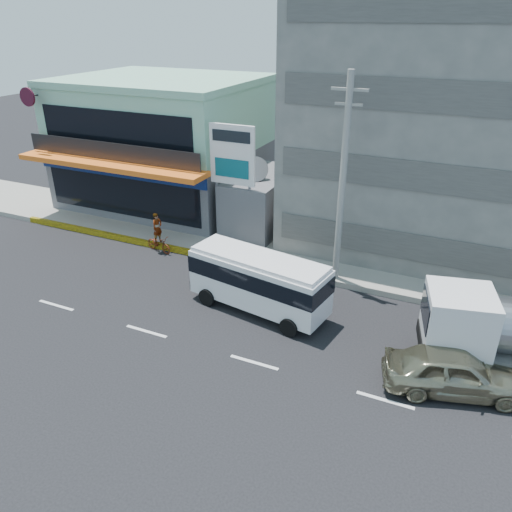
{
  "coord_description": "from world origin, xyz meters",
  "views": [
    {
      "loc": [
        11.45,
        -13.96,
        12.09
      ],
      "look_at": [
        3.06,
        4.41,
        2.2
      ],
      "focal_mm": 35.0,
      "sensor_mm": 36.0,
      "label": 1
    }
  ],
  "objects_px": {
    "shop_building": "(166,146)",
    "motorcycle_rider": "(158,239)",
    "satellite_dish": "(255,178)",
    "sedan": "(454,371)",
    "billboard": "(232,162)",
    "minibus": "(259,278)",
    "utility_pole_near": "(342,183)",
    "concrete_building": "(458,119)"
  },
  "relations": [
    {
      "from": "satellite_dish",
      "to": "sedan",
      "type": "height_order",
      "value": "satellite_dish"
    },
    {
      "from": "concrete_building",
      "to": "motorcycle_rider",
      "type": "relative_size",
      "value": 7.06
    },
    {
      "from": "shop_building",
      "to": "sedan",
      "type": "xyz_separation_m",
      "value": [
        20.0,
        -12.45,
        -3.17
      ]
    },
    {
      "from": "satellite_dish",
      "to": "billboard",
      "type": "height_order",
      "value": "billboard"
    },
    {
      "from": "utility_pole_near",
      "to": "shop_building",
      "type": "bearing_deg",
      "value": 154.94
    },
    {
      "from": "minibus",
      "to": "shop_building",
      "type": "bearing_deg",
      "value": 138.12
    },
    {
      "from": "sedan",
      "to": "satellite_dish",
      "type": "bearing_deg",
      "value": 36.02
    },
    {
      "from": "shop_building",
      "to": "minibus",
      "type": "distance_m",
      "value": 15.75
    },
    {
      "from": "billboard",
      "to": "minibus",
      "type": "height_order",
      "value": "billboard"
    },
    {
      "from": "minibus",
      "to": "sedan",
      "type": "xyz_separation_m",
      "value": [
        8.41,
        -2.06,
        -0.76
      ]
    },
    {
      "from": "utility_pole_near",
      "to": "minibus",
      "type": "distance_m",
      "value": 5.77
    },
    {
      "from": "shop_building",
      "to": "utility_pole_near",
      "type": "height_order",
      "value": "utility_pole_near"
    },
    {
      "from": "satellite_dish",
      "to": "concrete_building",
      "type": "bearing_deg",
      "value": 21.8
    },
    {
      "from": "minibus",
      "to": "motorcycle_rider",
      "type": "bearing_deg",
      "value": 156.85
    },
    {
      "from": "billboard",
      "to": "sedan",
      "type": "relative_size",
      "value": 1.43
    },
    {
      "from": "satellite_dish",
      "to": "utility_pole_near",
      "type": "height_order",
      "value": "utility_pole_near"
    },
    {
      "from": "concrete_building",
      "to": "utility_pole_near",
      "type": "distance_m",
      "value": 8.79
    },
    {
      "from": "shop_building",
      "to": "utility_pole_near",
      "type": "bearing_deg",
      "value": -25.06
    },
    {
      "from": "shop_building",
      "to": "utility_pole_near",
      "type": "relative_size",
      "value": 1.24
    },
    {
      "from": "billboard",
      "to": "utility_pole_near",
      "type": "xyz_separation_m",
      "value": [
        6.5,
        -1.8,
        0.22
      ]
    },
    {
      "from": "satellite_dish",
      "to": "minibus",
      "type": "relative_size",
      "value": 0.23
    },
    {
      "from": "utility_pole_near",
      "to": "sedan",
      "type": "height_order",
      "value": "utility_pole_near"
    },
    {
      "from": "utility_pole_near",
      "to": "sedan",
      "type": "relative_size",
      "value": 2.07
    },
    {
      "from": "billboard",
      "to": "utility_pole_near",
      "type": "height_order",
      "value": "utility_pole_near"
    },
    {
      "from": "motorcycle_rider",
      "to": "sedan",
      "type": "bearing_deg",
      "value": -18.33
    },
    {
      "from": "billboard",
      "to": "minibus",
      "type": "bearing_deg",
      "value": -54.08
    },
    {
      "from": "shop_building",
      "to": "motorcycle_rider",
      "type": "distance_m",
      "value": 8.81
    },
    {
      "from": "sedan",
      "to": "utility_pole_near",
      "type": "bearing_deg",
      "value": 29.87
    },
    {
      "from": "satellite_dish",
      "to": "utility_pole_near",
      "type": "bearing_deg",
      "value": -30.96
    },
    {
      "from": "sedan",
      "to": "motorcycle_rider",
      "type": "xyz_separation_m",
      "value": [
        -16.0,
        5.3,
        -0.08
      ]
    },
    {
      "from": "motorcycle_rider",
      "to": "satellite_dish",
      "type": "bearing_deg",
      "value": 46.4
    },
    {
      "from": "minibus",
      "to": "motorcycle_rider",
      "type": "distance_m",
      "value": 8.3
    },
    {
      "from": "shop_building",
      "to": "sedan",
      "type": "distance_m",
      "value": 23.77
    },
    {
      "from": "concrete_building",
      "to": "minibus",
      "type": "distance_m",
      "value": 14.19
    },
    {
      "from": "billboard",
      "to": "concrete_building",
      "type": "bearing_deg",
      "value": 28.92
    },
    {
      "from": "concrete_building",
      "to": "billboard",
      "type": "distance_m",
      "value": 12.17
    },
    {
      "from": "shop_building",
      "to": "satellite_dish",
      "type": "bearing_deg",
      "value": -20.21
    },
    {
      "from": "concrete_building",
      "to": "utility_pole_near",
      "type": "height_order",
      "value": "concrete_building"
    },
    {
      "from": "shop_building",
      "to": "concrete_building",
      "type": "distance_m",
      "value": 18.28
    },
    {
      "from": "shop_building",
      "to": "sedan",
      "type": "relative_size",
      "value": 2.56
    },
    {
      "from": "minibus",
      "to": "sedan",
      "type": "height_order",
      "value": "minibus"
    },
    {
      "from": "concrete_building",
      "to": "minibus",
      "type": "height_order",
      "value": "concrete_building"
    }
  ]
}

